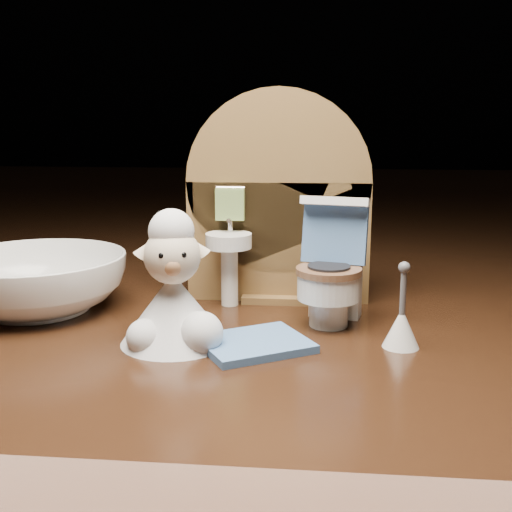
{
  "coord_description": "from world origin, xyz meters",
  "views": [
    {
      "loc": [
        0.03,
        -0.39,
        0.13
      ],
      "look_at": [
        -0.01,
        0.0,
        0.05
      ],
      "focal_mm": 45.0,
      "sensor_mm": 36.0,
      "label": 1
    }
  ],
  "objects": [
    {
      "name": "ceramic_bowl",
      "position": [
        -0.16,
        0.02,
        0.02
      ],
      "size": [
        0.15,
        0.15,
        0.04
      ],
      "primitive_type": "imported",
      "rotation": [
        0.0,
        0.0,
        0.26
      ],
      "color": "white",
      "rests_on": "ground"
    },
    {
      "name": "backdrop_panel",
      "position": [
        -0.0,
        0.06,
        0.07
      ],
      "size": [
        0.13,
        0.05,
        0.15
      ],
      "color": "brown",
      "rests_on": "ground"
    },
    {
      "name": "toy_toilet",
      "position": [
        0.04,
        0.02,
        0.03
      ],
      "size": [
        0.05,
        0.06,
        0.08
      ],
      "rotation": [
        0.0,
        0.0,
        -0.22
      ],
      "color": "white",
      "rests_on": "ground"
    },
    {
      "name": "bath_mat",
      "position": [
        -0.01,
        -0.04,
        0.0
      ],
      "size": [
        0.08,
        0.07,
        0.0
      ],
      "primitive_type": "cube",
      "rotation": [
        0.0,
        0.0,
        0.53
      ],
      "color": "#4972A8",
      "rests_on": "ground"
    },
    {
      "name": "plush_lamb",
      "position": [
        -0.05,
        -0.03,
        0.03
      ],
      "size": [
        0.06,
        0.06,
        0.08
      ],
      "rotation": [
        0.0,
        0.0,
        0.24
      ],
      "color": "white",
      "rests_on": "ground"
    },
    {
      "name": "toilet_brush",
      "position": [
        0.08,
        -0.03,
        0.01
      ],
      "size": [
        0.02,
        0.02,
        0.05
      ],
      "color": "white",
      "rests_on": "ground"
    }
  ]
}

